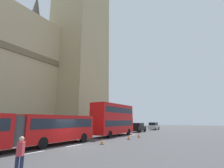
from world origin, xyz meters
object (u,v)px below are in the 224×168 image
object	(u,v)px
traffic_cone_west	(102,142)
traffic_cone_east	(139,135)
double_decker_bus	(114,118)
sedan_lead	(139,127)
articulated_bus	(11,129)
traffic_cone_middle	(129,137)
sedan_trailing	(154,126)
pedestrian_near_cones	(20,154)

from	to	relation	value
traffic_cone_west	traffic_cone_east	xyz separation A→B (m)	(8.83, -0.40, 0.00)
traffic_cone_west	traffic_cone_east	bearing A→B (deg)	-2.63
double_decker_bus	sedan_lead	world-z (taller)	double_decker_bus
articulated_bus	traffic_cone_middle	xyz separation A→B (m)	(12.69, -4.27, -1.46)
sedan_lead	traffic_cone_west	size ratio (longest dim) A/B	7.59
double_decker_bus	traffic_cone_west	xyz separation A→B (m)	(-9.04, -3.92, -2.43)
sedan_trailing	traffic_cone_middle	size ratio (longest dim) A/B	7.59
traffic_cone_east	pedestrian_near_cones	xyz separation A→B (m)	(-19.07, -2.13, 0.63)
articulated_bus	traffic_cone_east	bearing A→B (deg)	-15.16
sedan_trailing	double_decker_bus	bearing A→B (deg)	179.72
sedan_trailing	pedestrian_near_cones	world-z (taller)	sedan_trailing
traffic_cone_east	traffic_cone_middle	bearing A→B (deg)	179.04
sedan_lead	pedestrian_near_cones	world-z (taller)	sedan_lead
pedestrian_near_cones	articulated_bus	bearing A→B (deg)	64.24
articulated_bus	pedestrian_near_cones	size ratio (longest dim) A/B	10.75
traffic_cone_east	pedestrian_near_cones	distance (m)	19.20
articulated_bus	traffic_cone_east	size ratio (longest dim) A/B	31.31
traffic_cone_west	traffic_cone_middle	distance (m)	5.57
double_decker_bus	pedestrian_near_cones	xyz separation A→B (m)	(-19.28, -6.46, -1.80)
traffic_cone_middle	sedan_lead	bearing A→B (deg)	17.31
articulated_bus	traffic_cone_middle	world-z (taller)	articulated_bus
double_decker_bus	traffic_cone_west	distance (m)	10.15
double_decker_bus	sedan_trailing	bearing A→B (deg)	-0.28
traffic_cone_middle	pedestrian_near_cones	bearing A→B (deg)	-172.12
traffic_cone_middle	traffic_cone_east	xyz separation A→B (m)	(3.27, -0.06, 0.00)
traffic_cone_middle	pedestrian_near_cones	size ratio (longest dim) A/B	0.34
sedan_lead	traffic_cone_east	bearing A→B (deg)	-157.63
articulated_bus	traffic_cone_middle	size ratio (longest dim) A/B	31.31
double_decker_bus	pedestrian_near_cones	bearing A→B (deg)	-161.49
sedan_trailing	traffic_cone_west	bearing A→B (deg)	-172.55
sedan_trailing	sedan_lead	bearing A→B (deg)	178.87
traffic_cone_middle	traffic_cone_east	bearing A→B (deg)	-0.96
traffic_cone_west	pedestrian_near_cones	xyz separation A→B (m)	(-10.24, -2.54, 0.63)
articulated_bus	pedestrian_near_cones	distance (m)	7.21
sedan_lead	traffic_cone_middle	xyz separation A→B (m)	(-14.00, -4.36, -0.63)
sedan_trailing	pedestrian_near_cones	size ratio (longest dim) A/B	2.60
traffic_cone_east	pedestrian_near_cones	size ratio (longest dim) A/B	0.34
traffic_cone_west	articulated_bus	bearing A→B (deg)	151.20
double_decker_bus	sedan_lead	bearing A→B (deg)	0.50
articulated_bus	sedan_trailing	bearing A→B (deg)	-0.15
articulated_bus	traffic_cone_middle	bearing A→B (deg)	-18.60
articulated_bus	sedan_trailing	size ratio (longest dim) A/B	4.13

